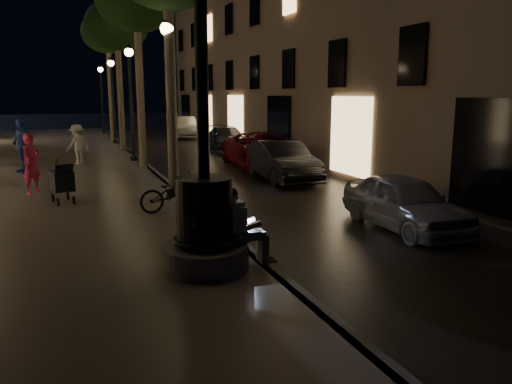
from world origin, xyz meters
name	(u,v)px	position (x,y,z in m)	size (l,w,h in m)	color
ground	(145,168)	(0.00, 15.00, 0.00)	(120.00, 120.00, 0.00)	black
cobble_lane	(215,164)	(3.00, 15.00, 0.01)	(6.00, 45.00, 0.02)	black
promenade	(39,171)	(-4.00, 15.00, 0.10)	(8.00, 45.00, 0.20)	slate
curb_strip	(145,166)	(0.00, 15.00, 0.10)	(0.25, 45.00, 0.20)	#59595B
building_right	(329,3)	(10.00, 18.00, 7.50)	(8.00, 36.00, 15.00)	#7C674D
fountain_lamppost	(204,208)	(-1.00, 2.00, 1.21)	(1.40, 1.40, 5.21)	#59595B
seated_man_laptop	(241,224)	(-0.39, 2.00, 0.90)	(0.94, 0.32, 1.31)	gray
tree_second	(136,0)	(-0.20, 14.00, 6.33)	(3.00, 3.00, 7.40)	#6B604C
tree_third	(117,26)	(-0.30, 20.00, 6.14)	(3.00, 3.00, 7.20)	#6B604C
tree_far	(107,34)	(-0.22, 26.00, 6.43)	(3.00, 3.00, 7.50)	#6B604C
lamp_curb_a	(169,84)	(-0.30, 8.00, 3.24)	(0.36, 0.36, 4.81)	black
lamp_curb_b	(130,88)	(-0.30, 16.00, 3.24)	(0.36, 0.36, 4.81)	black
lamp_curb_c	(112,89)	(-0.30, 24.00, 3.24)	(0.36, 0.36, 4.81)	black
lamp_curb_d	(102,90)	(-0.30, 32.00, 3.24)	(0.36, 0.36, 4.81)	black
stroller	(62,181)	(-3.14, 8.12, 0.78)	(0.64, 1.16, 1.17)	black
car_front	(405,202)	(4.00, 3.48, 0.61)	(1.44, 3.59, 1.22)	#9EA1A5
car_second	(282,161)	(4.00, 10.26, 0.69)	(1.46, 4.18, 1.38)	black
car_third	(262,150)	(4.58, 13.56, 0.71)	(2.37, 5.14, 1.43)	maroon
car_rear	(227,138)	(5.16, 20.10, 0.63)	(1.76, 4.33, 1.26)	#323137
car_fifth	(183,127)	(4.63, 28.18, 0.73)	(1.54, 4.42, 1.45)	#AFAFA9
pedestrian_red	(32,163)	(-3.90, 9.83, 1.05)	(0.62, 0.41, 1.71)	#CB2856
pedestrian_white	(78,144)	(-2.52, 15.81, 0.99)	(1.02, 0.59, 1.59)	silver
pedestrian_blue	(22,146)	(-4.42, 14.08, 1.17)	(1.14, 0.47, 1.94)	#294397
bicycle	(175,193)	(-0.61, 6.20, 0.65)	(0.60, 1.72, 0.90)	black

